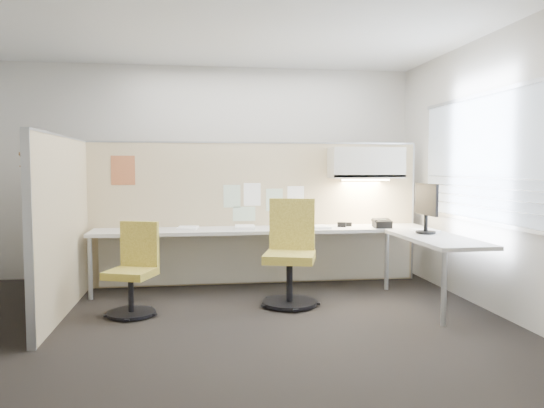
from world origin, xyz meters
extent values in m
cube|color=black|center=(0.00, 0.00, -0.01)|extent=(5.50, 4.50, 0.01)
cube|color=white|center=(0.00, 0.00, 2.80)|extent=(5.50, 4.50, 0.01)
cube|color=beige|center=(0.00, 2.25, 1.40)|extent=(5.50, 0.02, 2.80)
cube|color=beige|center=(0.00, -2.25, 1.40)|extent=(5.50, 0.02, 2.80)
cube|color=beige|center=(2.75, 0.00, 1.40)|extent=(0.02, 4.50, 2.80)
cube|color=#A3B0BE|center=(2.73, 0.00, 1.55)|extent=(0.01, 2.80, 1.30)
cube|color=#CDB98D|center=(0.55, 1.60, 0.88)|extent=(4.10, 0.06, 1.75)
cube|color=#CDB98D|center=(-1.50, 0.50, 0.88)|extent=(0.06, 2.20, 1.75)
cube|color=beige|center=(0.60, 1.27, 0.71)|extent=(4.00, 0.60, 0.04)
cube|color=beige|center=(2.30, 0.23, 0.71)|extent=(0.60, 1.47, 0.04)
cube|color=beige|center=(0.60, 1.54, 0.34)|extent=(3.90, 0.02, 0.64)
cylinder|color=#A5A8AA|center=(-1.35, 1.02, 0.34)|extent=(0.05, 0.05, 0.69)
cylinder|color=#A5A8AA|center=(2.05, -0.45, 0.34)|extent=(0.05, 0.05, 0.69)
cylinder|color=#A5A8AA|center=(2.05, 1.02, 0.34)|extent=(0.05, 0.05, 0.69)
cube|color=beige|center=(1.90, 1.39, 1.51)|extent=(0.90, 0.36, 0.38)
cube|color=#FFEABF|center=(1.90, 1.39, 1.30)|extent=(0.60, 0.06, 0.02)
cube|color=#8CBF8C|center=(0.25, 1.57, 1.10)|extent=(0.21, 0.00, 0.28)
cube|color=white|center=(0.50, 1.57, 1.12)|extent=(0.21, 0.00, 0.28)
cube|color=#8CBF8C|center=(0.78, 1.57, 1.05)|extent=(0.21, 0.00, 0.28)
cube|color=white|center=(1.05, 1.57, 1.08)|extent=(0.21, 0.00, 0.28)
cube|color=#8CBF8C|center=(0.40, 1.57, 0.88)|extent=(0.28, 0.00, 0.18)
cube|color=white|center=(0.90, 1.57, 0.86)|extent=(0.21, 0.00, 0.14)
cube|color=orange|center=(-1.05, 1.57, 1.42)|extent=(0.28, 0.00, 0.35)
cylinder|color=black|center=(-0.83, 0.30, 0.03)|extent=(0.47, 0.47, 0.03)
cylinder|color=black|center=(-0.83, 0.30, 0.21)|extent=(0.05, 0.05, 0.37)
cube|color=#D5C84F|center=(-0.83, 0.30, 0.42)|extent=(0.54, 0.54, 0.07)
cube|color=#D5C84F|center=(-0.76, 0.49, 0.68)|extent=(0.39, 0.19, 0.46)
cylinder|color=black|center=(0.77, 0.45, 0.03)|extent=(0.58, 0.58, 0.03)
cylinder|color=black|center=(0.77, 0.45, 0.26)|extent=(0.07, 0.07, 0.45)
cube|color=#D5C84F|center=(0.77, 0.45, 0.51)|extent=(0.64, 0.64, 0.09)
cube|color=#D5C84F|center=(0.84, 0.69, 0.84)|extent=(0.49, 0.20, 0.56)
cylinder|color=black|center=(2.30, 0.51, 0.75)|extent=(0.22, 0.22, 0.02)
cylinder|color=black|center=(2.30, 0.51, 0.84)|extent=(0.04, 0.04, 0.19)
cube|color=black|center=(2.30, 0.51, 1.11)|extent=(0.04, 0.52, 0.34)
cube|color=black|center=(2.30, 0.51, 1.11)|extent=(0.00, 0.47, 0.30)
cube|color=black|center=(2.02, 1.11, 0.78)|extent=(0.21, 0.20, 0.12)
cylinder|color=black|center=(1.93, 1.13, 0.81)|extent=(0.04, 0.17, 0.04)
cube|color=black|center=(1.63, 1.33, 0.76)|extent=(0.14, 0.05, 0.05)
cube|color=black|center=(1.56, 1.27, 0.76)|extent=(0.11, 0.09, 0.06)
cube|color=silver|center=(-1.50, -0.23, 1.77)|extent=(0.14, 0.02, 0.02)
cylinder|color=silver|center=(-1.57, -0.23, 1.69)|extent=(0.02, 0.02, 0.14)
cube|color=#AD7F4C|center=(-1.57, -0.23, 1.56)|extent=(0.02, 0.41, 0.12)
cube|color=#AD7F4C|center=(-1.60, -0.20, 1.52)|extent=(0.02, 0.41, 0.12)
cube|color=#ADAFB8|center=(-1.58, -0.28, 0.97)|extent=(0.01, 0.07, 1.03)
cube|color=white|center=(-0.29, 1.36, 0.74)|extent=(0.27, 0.33, 0.02)
cube|color=white|center=(0.38, 1.23, 0.75)|extent=(0.25, 0.32, 0.04)
cube|color=white|center=(0.85, 1.32, 0.74)|extent=(0.26, 0.32, 0.02)
cube|color=white|center=(1.26, 1.22, 0.74)|extent=(0.26, 0.32, 0.02)
cube|color=white|center=(2.38, 0.71, 0.74)|extent=(0.25, 0.32, 0.02)
camera|label=1|loc=(-0.20, -4.96, 1.46)|focal=35.00mm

